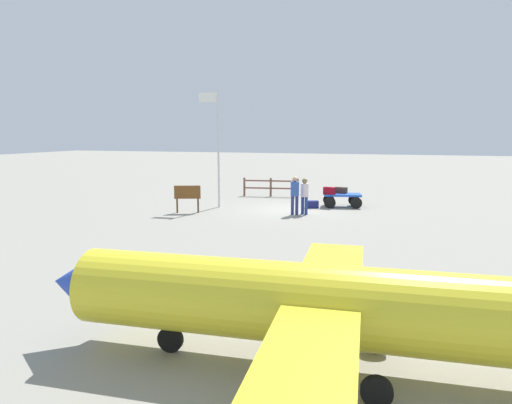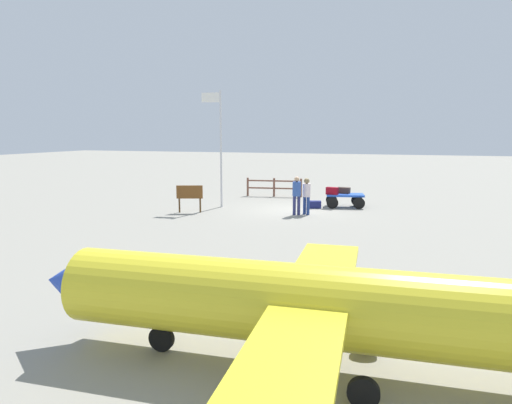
{
  "view_description": "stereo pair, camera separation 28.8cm",
  "coord_description": "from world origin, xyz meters",
  "px_view_note": "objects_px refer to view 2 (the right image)",
  "views": [
    {
      "loc": [
        -4.6,
        20.87,
        3.65
      ],
      "look_at": [
        -0.08,
        6.0,
        1.27
      ],
      "focal_mm": 31.61,
      "sensor_mm": 36.0,
      "label": 1
    },
    {
      "loc": [
        -4.87,
        20.78,
        3.65
      ],
      "look_at": [
        -0.08,
        6.0,
        1.27
      ],
      "focal_mm": 31.61,
      "sensor_mm": 36.0,
      "label": 2
    }
  ],
  "objects_px": {
    "flagpole": "(219,140)",
    "worker_lead": "(307,193)",
    "luggage_cart": "(345,198)",
    "worker_trailing": "(297,192)",
    "suitcase_navy": "(344,190)",
    "suitcase_tan": "(332,191)",
    "suitcase_olive": "(315,205)",
    "signboard": "(190,194)",
    "airplane_near": "(295,303)"
  },
  "relations": [
    {
      "from": "luggage_cart",
      "to": "suitcase_navy",
      "type": "bearing_deg",
      "value": -70.89
    },
    {
      "from": "luggage_cart",
      "to": "airplane_near",
      "type": "bearing_deg",
      "value": 94.23
    },
    {
      "from": "worker_trailing",
      "to": "airplane_near",
      "type": "distance_m",
      "value": 13.4
    },
    {
      "from": "suitcase_navy",
      "to": "worker_lead",
      "type": "xyz_separation_m",
      "value": [
        1.31,
        2.85,
        0.17
      ]
    },
    {
      "from": "suitcase_navy",
      "to": "airplane_near",
      "type": "height_order",
      "value": "airplane_near"
    },
    {
      "from": "suitcase_navy",
      "to": "airplane_near",
      "type": "xyz_separation_m",
      "value": [
        -1.26,
        16.19,
        0.26
      ]
    },
    {
      "from": "worker_lead",
      "to": "airplane_near",
      "type": "relative_size",
      "value": 0.19
    },
    {
      "from": "worker_lead",
      "to": "signboard",
      "type": "bearing_deg",
      "value": 12.12
    },
    {
      "from": "suitcase_tan",
      "to": "worker_lead",
      "type": "distance_m",
      "value": 2.4
    },
    {
      "from": "suitcase_tan",
      "to": "worker_trailing",
      "type": "xyz_separation_m",
      "value": [
        1.21,
        2.52,
        0.2
      ]
    },
    {
      "from": "suitcase_olive",
      "to": "signboard",
      "type": "bearing_deg",
      "value": 29.47
    },
    {
      "from": "suitcase_olive",
      "to": "airplane_near",
      "type": "xyz_separation_m",
      "value": [
        -2.54,
        15.2,
        0.9
      ]
    },
    {
      "from": "suitcase_navy",
      "to": "signboard",
      "type": "bearing_deg",
      "value": 31.22
    },
    {
      "from": "luggage_cart",
      "to": "suitcase_olive",
      "type": "relative_size",
      "value": 2.93
    },
    {
      "from": "worker_lead",
      "to": "flagpole",
      "type": "relative_size",
      "value": 0.29
    },
    {
      "from": "suitcase_navy",
      "to": "worker_trailing",
      "type": "bearing_deg",
      "value": 61.4
    },
    {
      "from": "signboard",
      "to": "worker_lead",
      "type": "bearing_deg",
      "value": -167.88
    },
    {
      "from": "suitcase_navy",
      "to": "worker_lead",
      "type": "bearing_deg",
      "value": 65.32
    },
    {
      "from": "suitcase_olive",
      "to": "worker_lead",
      "type": "xyz_separation_m",
      "value": [
        0.03,
        1.86,
        0.8
      ]
    },
    {
      "from": "luggage_cart",
      "to": "worker_lead",
      "type": "relative_size",
      "value": 1.22
    },
    {
      "from": "worker_lead",
      "to": "signboard",
      "type": "height_order",
      "value": "worker_lead"
    },
    {
      "from": "luggage_cart",
      "to": "suitcase_tan",
      "type": "bearing_deg",
      "value": 32.37
    },
    {
      "from": "suitcase_navy",
      "to": "signboard",
      "type": "xyz_separation_m",
      "value": [
        6.56,
        3.98,
        0.04
      ]
    },
    {
      "from": "worker_trailing",
      "to": "signboard",
      "type": "distance_m",
      "value": 4.94
    },
    {
      "from": "worker_lead",
      "to": "signboard",
      "type": "distance_m",
      "value": 5.37
    },
    {
      "from": "worker_trailing",
      "to": "airplane_near",
      "type": "bearing_deg",
      "value": 102.77
    },
    {
      "from": "worker_trailing",
      "to": "signboard",
      "type": "height_order",
      "value": "worker_trailing"
    },
    {
      "from": "suitcase_olive",
      "to": "suitcase_navy",
      "type": "bearing_deg",
      "value": -142.19
    },
    {
      "from": "suitcase_tan",
      "to": "airplane_near",
      "type": "xyz_separation_m",
      "value": [
        -1.75,
        15.59,
        0.24
      ]
    },
    {
      "from": "luggage_cart",
      "to": "suitcase_navy",
      "type": "xyz_separation_m",
      "value": [
        0.08,
        -0.24,
        0.35
      ]
    },
    {
      "from": "luggage_cart",
      "to": "worker_trailing",
      "type": "distance_m",
      "value": 3.44
    },
    {
      "from": "suitcase_tan",
      "to": "suitcase_olive",
      "type": "bearing_deg",
      "value": 26.46
    },
    {
      "from": "signboard",
      "to": "worker_trailing",
      "type": "bearing_deg",
      "value": -169.99
    },
    {
      "from": "suitcase_olive",
      "to": "flagpole",
      "type": "bearing_deg",
      "value": 13.19
    },
    {
      "from": "suitcase_tan",
      "to": "flagpole",
      "type": "relative_size",
      "value": 0.11
    },
    {
      "from": "signboard",
      "to": "suitcase_olive",
      "type": "bearing_deg",
      "value": -150.53
    },
    {
      "from": "worker_trailing",
      "to": "signboard",
      "type": "relative_size",
      "value": 1.38
    },
    {
      "from": "worker_trailing",
      "to": "flagpole",
      "type": "relative_size",
      "value": 0.31
    },
    {
      "from": "luggage_cart",
      "to": "worker_trailing",
      "type": "height_order",
      "value": "worker_trailing"
    },
    {
      "from": "worker_lead",
      "to": "suitcase_tan",
      "type": "bearing_deg",
      "value": -110.01
    },
    {
      "from": "suitcase_navy",
      "to": "suitcase_tan",
      "type": "bearing_deg",
      "value": 50.73
    },
    {
      "from": "airplane_near",
      "to": "flagpole",
      "type": "bearing_deg",
      "value": -63.27
    },
    {
      "from": "airplane_near",
      "to": "flagpole",
      "type": "relative_size",
      "value": 1.54
    },
    {
      "from": "flagpole",
      "to": "worker_lead",
      "type": "bearing_deg",
      "value": 170.19
    },
    {
      "from": "suitcase_tan",
      "to": "signboard",
      "type": "distance_m",
      "value": 6.95
    },
    {
      "from": "suitcase_tan",
      "to": "airplane_near",
      "type": "distance_m",
      "value": 15.69
    },
    {
      "from": "suitcase_navy",
      "to": "suitcase_tan",
      "type": "relative_size",
      "value": 1.05
    },
    {
      "from": "luggage_cart",
      "to": "worker_trailing",
      "type": "xyz_separation_m",
      "value": [
        1.78,
        2.88,
        0.58
      ]
    },
    {
      "from": "suitcase_navy",
      "to": "flagpole",
      "type": "distance_m",
      "value": 6.69
    },
    {
      "from": "worker_trailing",
      "to": "flagpole",
      "type": "distance_m",
      "value": 4.85
    }
  ]
}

